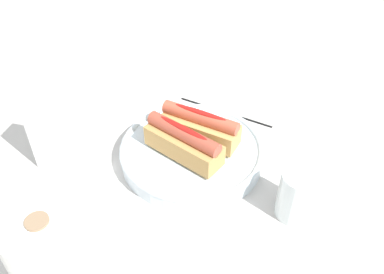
{
  "coord_description": "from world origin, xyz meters",
  "views": [
    {
      "loc": [
        -0.32,
        0.46,
        0.54
      ],
      "look_at": [
        -0.02,
        -0.02,
        0.06
      ],
      "focal_mm": 38.01,
      "sensor_mm": 36.0,
      "label": 1
    }
  ],
  "objects_px": {
    "serving_bowl": "(192,151)",
    "hotdog_back": "(184,142)",
    "hotdog_front": "(200,126)",
    "chopstick_near": "(223,111)",
    "napkin_box": "(62,135)",
    "water_glass": "(299,194)",
    "paper_towel_roll": "(49,252)"
  },
  "relations": [
    {
      "from": "paper_towel_roll",
      "to": "water_glass",
      "type": "bearing_deg",
      "value": -129.47
    },
    {
      "from": "serving_bowl",
      "to": "chopstick_near",
      "type": "height_order",
      "value": "serving_bowl"
    },
    {
      "from": "napkin_box",
      "to": "hotdog_back",
      "type": "bearing_deg",
      "value": -166.24
    },
    {
      "from": "hotdog_front",
      "to": "chopstick_near",
      "type": "relative_size",
      "value": 0.7
    },
    {
      "from": "hotdog_back",
      "to": "water_glass",
      "type": "height_order",
      "value": "hotdog_back"
    },
    {
      "from": "napkin_box",
      "to": "chopstick_near",
      "type": "relative_size",
      "value": 0.68
    },
    {
      "from": "hotdog_front",
      "to": "chopstick_near",
      "type": "distance_m",
      "value": 0.15
    },
    {
      "from": "hotdog_back",
      "to": "napkin_box",
      "type": "bearing_deg",
      "value": 30.51
    },
    {
      "from": "hotdog_front",
      "to": "water_glass",
      "type": "xyz_separation_m",
      "value": [
        -0.22,
        0.04,
        -0.02
      ]
    },
    {
      "from": "serving_bowl",
      "to": "hotdog_back",
      "type": "relative_size",
      "value": 1.77
    },
    {
      "from": "paper_towel_roll",
      "to": "napkin_box",
      "type": "distance_m",
      "value": 0.24
    },
    {
      "from": "hotdog_front",
      "to": "chopstick_near",
      "type": "height_order",
      "value": "hotdog_front"
    },
    {
      "from": "napkin_box",
      "to": "chopstick_near",
      "type": "distance_m",
      "value": 0.35
    },
    {
      "from": "paper_towel_roll",
      "to": "chopstick_near",
      "type": "relative_size",
      "value": 0.61
    },
    {
      "from": "paper_towel_roll",
      "to": "napkin_box",
      "type": "height_order",
      "value": "napkin_box"
    },
    {
      "from": "chopstick_near",
      "to": "hotdog_back",
      "type": "bearing_deg",
      "value": 92.33
    },
    {
      "from": "water_glass",
      "to": "chopstick_near",
      "type": "height_order",
      "value": "water_glass"
    },
    {
      "from": "hotdog_front",
      "to": "hotdog_back",
      "type": "bearing_deg",
      "value": 88.29
    },
    {
      "from": "hotdog_back",
      "to": "serving_bowl",
      "type": "bearing_deg",
      "value": -91.71
    },
    {
      "from": "napkin_box",
      "to": "chopstick_near",
      "type": "xyz_separation_m",
      "value": [
        -0.17,
        -0.3,
        -0.07
      ]
    },
    {
      "from": "water_glass",
      "to": "chopstick_near",
      "type": "relative_size",
      "value": 0.41
    },
    {
      "from": "serving_bowl",
      "to": "napkin_box",
      "type": "distance_m",
      "value": 0.24
    },
    {
      "from": "hotdog_front",
      "to": "napkin_box",
      "type": "xyz_separation_m",
      "value": [
        0.19,
        0.17,
        0.01
      ]
    },
    {
      "from": "serving_bowl",
      "to": "water_glass",
      "type": "distance_m",
      "value": 0.22
    },
    {
      "from": "hotdog_back",
      "to": "chopstick_near",
      "type": "xyz_separation_m",
      "value": [
        0.02,
        -0.19,
        -0.06
      ]
    },
    {
      "from": "serving_bowl",
      "to": "hotdog_back",
      "type": "height_order",
      "value": "hotdog_back"
    },
    {
      "from": "hotdog_front",
      "to": "paper_towel_roll",
      "type": "height_order",
      "value": "paper_towel_roll"
    },
    {
      "from": "chopstick_near",
      "to": "water_glass",
      "type": "bearing_deg",
      "value": 139.47
    },
    {
      "from": "water_glass",
      "to": "napkin_box",
      "type": "relative_size",
      "value": 0.6
    },
    {
      "from": "hotdog_front",
      "to": "water_glass",
      "type": "bearing_deg",
      "value": 168.86
    },
    {
      "from": "serving_bowl",
      "to": "paper_towel_roll",
      "type": "distance_m",
      "value": 0.32
    },
    {
      "from": "hotdog_back",
      "to": "napkin_box",
      "type": "xyz_separation_m",
      "value": [
        0.19,
        0.11,
        0.01
      ]
    }
  ]
}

